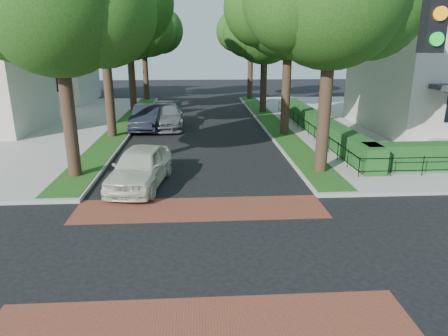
% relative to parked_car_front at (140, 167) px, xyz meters
% --- Properties ---
extents(ground, '(120.00, 120.00, 0.00)m').
position_rel_parked_car_front_xyz_m(ground, '(2.48, -5.87, -0.83)').
color(ground, black).
rests_on(ground, ground).
extents(crosswalk_far, '(9.00, 2.20, 0.01)m').
position_rel_parked_car_front_xyz_m(crosswalk_far, '(2.48, -2.67, -0.82)').
color(crosswalk_far, brown).
rests_on(crosswalk_far, ground).
extents(crosswalk_near, '(9.00, 2.20, 0.01)m').
position_rel_parked_car_front_xyz_m(crosswalk_near, '(2.48, -9.07, -0.82)').
color(crosswalk_near, brown).
rests_on(crosswalk_near, ground).
extents(grass_strip_ne, '(1.60, 29.80, 0.02)m').
position_rel_parked_car_front_xyz_m(grass_strip_ne, '(7.88, 13.23, -0.67)').
color(grass_strip_ne, '#204212').
rests_on(grass_strip_ne, sidewalk_ne).
extents(grass_strip_nw, '(1.60, 29.80, 0.02)m').
position_rel_parked_car_front_xyz_m(grass_strip_nw, '(-2.92, 13.23, -0.67)').
color(grass_strip_nw, '#204212').
rests_on(grass_strip_nw, sidewalk_nw).
extents(tree_right_mid, '(8.25, 7.09, 11.22)m').
position_rel_parked_car_front_xyz_m(tree_right_mid, '(8.09, 9.38, 7.16)').
color(tree_right_mid, black).
rests_on(tree_right_mid, sidewalk_ne).
extents(tree_right_far, '(7.25, 6.23, 9.74)m').
position_rel_parked_car_front_xyz_m(tree_right_far, '(8.08, 18.35, 6.08)').
color(tree_right_far, black).
rests_on(tree_right_far, sidewalk_ne).
extents(tree_right_back, '(7.50, 6.45, 10.20)m').
position_rel_parked_car_front_xyz_m(tree_right_back, '(8.08, 27.36, 6.44)').
color(tree_right_back, black).
rests_on(tree_right_back, sidewalk_ne).
extents(tree_left_near, '(7.50, 6.45, 10.20)m').
position_rel_parked_car_front_xyz_m(tree_left_near, '(-2.92, 1.36, 6.44)').
color(tree_left_near, black).
rests_on(tree_left_near, sidewalk_nw).
extents(tree_left_far, '(7.00, 6.02, 9.86)m').
position_rel_parked_car_front_xyz_m(tree_left_far, '(-2.93, 18.34, 6.29)').
color(tree_left_far, black).
rests_on(tree_left_far, sidewalk_nw).
extents(tree_left_back, '(7.75, 6.66, 10.44)m').
position_rel_parked_car_front_xyz_m(tree_left_back, '(-2.92, 27.37, 6.58)').
color(tree_left_back, black).
rests_on(tree_left_back, sidewalk_nw).
extents(hedge_main_road, '(1.00, 18.00, 1.20)m').
position_rel_parked_car_front_xyz_m(hedge_main_road, '(10.18, 9.13, -0.08)').
color(hedge_main_road, '#173D15').
rests_on(hedge_main_road, sidewalk_ne).
extents(fence_main_road, '(0.06, 18.00, 0.90)m').
position_rel_parked_car_front_xyz_m(fence_main_road, '(9.38, 9.13, -0.23)').
color(fence_main_road, black).
rests_on(fence_main_road, sidewalk_ne).
extents(house_left_far, '(10.00, 9.00, 10.14)m').
position_rel_parked_car_front_xyz_m(house_left_far, '(-13.01, 26.12, 4.21)').
color(house_left_far, beige).
rests_on(house_left_far, sidewalk_nw).
extents(parked_car_front, '(2.62, 5.09, 1.66)m').
position_rel_parked_car_front_xyz_m(parked_car_front, '(0.00, 0.00, 0.00)').
color(parked_car_front, silver).
rests_on(parked_car_front, ground).
extents(parked_car_middle, '(1.99, 5.22, 1.70)m').
position_rel_parked_car_front_xyz_m(parked_car_middle, '(-1.12, 11.93, 0.02)').
color(parked_car_middle, black).
rests_on(parked_car_middle, ground).
extents(parked_car_rear, '(2.53, 5.76, 1.65)m').
position_rel_parked_car_front_xyz_m(parked_car_rear, '(0.18, 12.38, -0.01)').
color(parked_car_rear, slate).
rests_on(parked_car_rear, ground).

